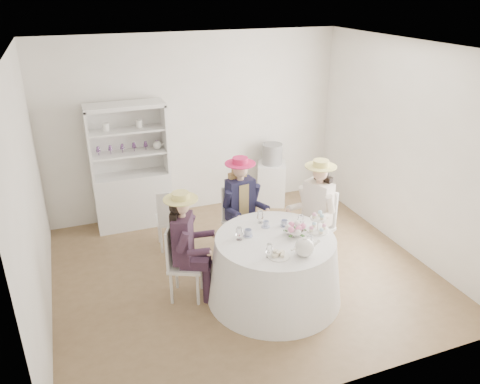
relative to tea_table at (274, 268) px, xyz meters
name	(u,v)px	position (x,y,z in m)	size (l,w,h in m)	color
ground	(243,271)	(-0.15, 0.59, -0.38)	(4.50, 4.50, 0.00)	brown
ceiling	(243,48)	(-0.15, 0.59, 2.32)	(4.50, 4.50, 0.00)	white
wall_back	(195,126)	(-0.15, 2.59, 0.97)	(4.50, 4.50, 0.00)	silver
wall_front	(336,260)	(-0.15, -1.41, 0.97)	(4.50, 4.50, 0.00)	silver
wall_left	(29,201)	(-2.40, 0.59, 0.97)	(4.50, 4.50, 0.00)	silver
wall_right	(405,149)	(2.10, 0.59, 0.97)	(4.50, 4.50, 0.00)	silver
tea_table	(274,268)	(0.00, 0.00, 0.00)	(1.53, 1.53, 0.76)	white
hutch	(132,184)	(-1.20, 2.35, 0.27)	(1.12, 0.52, 1.83)	silver
side_table	(271,183)	(1.00, 2.32, -0.04)	(0.44, 0.44, 0.68)	silver
hatbox	(272,154)	(1.00, 2.32, 0.46)	(0.32, 0.32, 0.32)	black
guest_left	(185,240)	(-0.93, 0.35, 0.36)	(0.55, 0.50, 1.31)	silver
guest_mid	(241,202)	(-0.03, 0.99, 0.39)	(0.50, 0.52, 1.36)	silver
guest_right	(317,206)	(0.82, 0.55, 0.39)	(0.57, 0.52, 1.36)	silver
spare_chair	(170,217)	(-0.85, 1.46, 0.09)	(0.39, 0.39, 0.88)	silver
teacup_a	(248,233)	(-0.26, 0.15, 0.42)	(0.09, 0.09, 0.07)	white
teacup_b	(266,224)	(0.00, 0.27, 0.42)	(0.07, 0.07, 0.07)	white
teacup_c	(284,224)	(0.21, 0.21, 0.42)	(0.09, 0.09, 0.07)	white
flower_bowl	(294,233)	(0.22, 0.00, 0.41)	(0.20, 0.20, 0.05)	white
flower_arrangement	(295,229)	(0.23, -0.03, 0.47)	(0.18, 0.18, 0.07)	pink
table_teapot	(305,247)	(0.13, -0.42, 0.47)	(0.28, 0.20, 0.21)	white
sandwich_plate	(278,255)	(-0.13, -0.35, 0.40)	(0.24, 0.24, 0.05)	white
cupcake_stand	(318,224)	(0.51, -0.02, 0.47)	(0.24, 0.24, 0.23)	white
stemware_set	(276,232)	(0.00, 0.00, 0.46)	(0.83, 0.80, 0.15)	white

